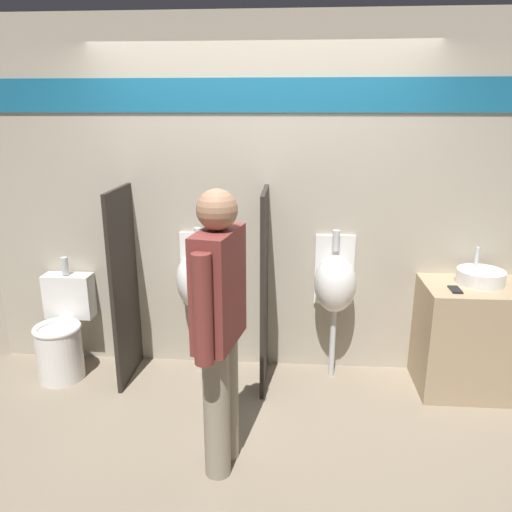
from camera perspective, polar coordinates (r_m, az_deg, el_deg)
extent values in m
plane|color=gray|center=(3.78, -0.20, -16.20)|extent=(16.00, 16.00, 0.00)
cube|color=#B2A893|center=(3.84, 0.48, 6.12)|extent=(4.34, 0.06, 2.70)
cube|color=#19668E|center=(3.74, 0.47, 17.90)|extent=(4.25, 0.01, 0.24)
cube|color=tan|center=(4.09, 24.42, -8.58)|extent=(0.91, 0.54, 0.82)
cylinder|color=white|center=(3.96, 24.28, -2.18)|extent=(0.34, 0.34, 0.10)
cylinder|color=silver|center=(4.03, 23.93, -0.02)|extent=(0.03, 0.03, 0.14)
cube|color=black|center=(3.75, 21.81, -3.58)|extent=(0.07, 0.14, 0.01)
cube|color=#28231E|center=(3.91, -14.80, -3.41)|extent=(0.03, 0.55, 1.50)
cube|color=#28231E|center=(3.70, 0.95, -3.95)|extent=(0.03, 0.55, 1.50)
cylinder|color=silver|center=(4.06, -6.57, -9.29)|extent=(0.04, 0.04, 0.57)
ellipsoid|color=white|center=(3.87, -6.81, -2.80)|extent=(0.32, 0.29, 0.45)
cube|color=white|center=(3.99, -6.45, -1.21)|extent=(0.30, 0.02, 0.56)
cylinder|color=silver|center=(3.88, -6.67, 2.07)|extent=(0.06, 0.06, 0.16)
cylinder|color=silver|center=(4.01, 8.73, -9.74)|extent=(0.04, 0.04, 0.57)
ellipsoid|color=white|center=(3.82, 9.04, -3.18)|extent=(0.32, 0.29, 0.45)
cube|color=white|center=(3.93, 8.93, -1.56)|extent=(0.30, 0.02, 0.56)
cylinder|color=silver|center=(3.83, 9.13, 1.77)|extent=(0.06, 0.06, 0.16)
cylinder|color=white|center=(4.25, -21.49, -10.36)|extent=(0.35, 0.35, 0.41)
torus|color=white|center=(4.16, -21.81, -7.68)|extent=(0.36, 0.36, 0.04)
cube|color=white|center=(4.32, -20.55, -4.26)|extent=(0.38, 0.16, 0.36)
cylinder|color=silver|center=(4.22, -21.02, -1.06)|extent=(0.06, 0.06, 0.14)
cylinder|color=gray|center=(2.95, -4.51, -17.39)|extent=(0.15, 0.15, 0.80)
cylinder|color=gray|center=(3.07, -3.47, -15.81)|extent=(0.15, 0.15, 0.80)
cube|color=brown|center=(2.69, -4.28, -3.64)|extent=(0.26, 0.45, 0.64)
cylinder|color=brown|center=(2.49, -6.11, -6.15)|extent=(0.10, 0.10, 0.58)
cylinder|color=brown|center=(2.91, -2.70, -2.67)|extent=(0.10, 0.10, 0.58)
sphere|color=#A87A5B|center=(2.57, -4.48, 5.30)|extent=(0.22, 0.22, 0.22)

